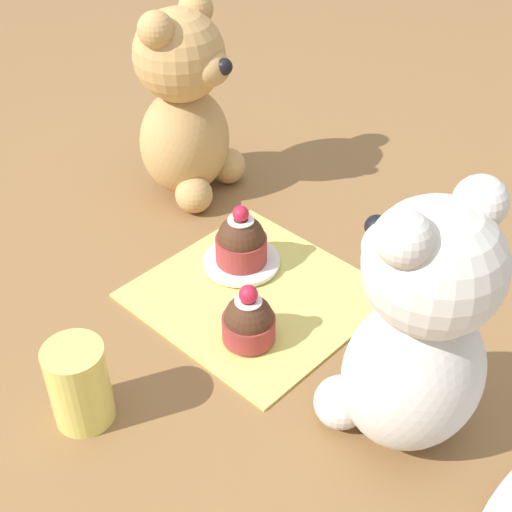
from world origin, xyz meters
name	(u,v)px	position (x,y,z in m)	size (l,w,h in m)	color
ground_plane	(256,296)	(0.00, 0.00, 0.00)	(4.00, 4.00, 0.00)	olive
knitted_placemat	(256,294)	(0.00, 0.00, 0.00)	(0.22, 0.23, 0.01)	#E0D166
teddy_bear_cream	(417,332)	(0.04, 0.21, 0.12)	(0.15, 0.14, 0.25)	silver
teddy_bear_tan	(185,107)	(-0.10, -0.21, 0.12)	(0.14, 0.14, 0.25)	tan
cupcake_near_cream_bear	(249,321)	(0.06, 0.04, 0.03)	(0.05, 0.05, 0.07)	#993333
saucer_plate	(241,261)	(-0.02, -0.05, 0.01)	(0.09, 0.09, 0.01)	white
cupcake_near_tan_bear	(241,242)	(-0.02, -0.05, 0.04)	(0.06, 0.06, 0.07)	#993333
juice_glass	(82,387)	(0.23, 0.00, 0.04)	(0.05, 0.05, 0.08)	#EADB66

